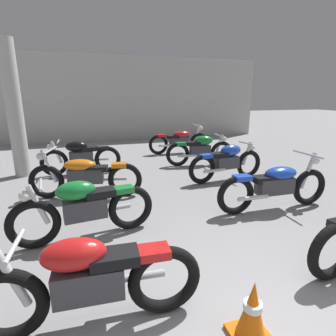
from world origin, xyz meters
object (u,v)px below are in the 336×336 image
at_px(support_pillar, 14,110).
at_px(motorcycle_right_row_4, 180,140).
at_px(motorcycle_right_row_2, 227,161).
at_px(motorcycle_left_row_3, 81,156).
at_px(motorcycle_left_row_2, 85,175).
at_px(motorcycle_left_row_1, 84,207).
at_px(motorcycle_right_row_1, 275,185).
at_px(motorcycle_right_row_3, 200,149).
at_px(motorcycle_left_row_0, 88,280).
at_px(traffic_cone, 252,312).

bearing_deg(support_pillar, motorcycle_right_row_4, 17.26).
bearing_deg(motorcycle_right_row_2, support_pillar, 158.54).
distance_m(motorcycle_left_row_3, motorcycle_right_row_4, 3.66).
distance_m(support_pillar, motorcycle_left_row_2, 2.75).
distance_m(motorcycle_left_row_1, motorcycle_left_row_2, 1.65).
bearing_deg(motorcycle_left_row_3, motorcycle_right_row_1, -45.80).
relative_size(motorcycle_right_row_2, motorcycle_right_row_3, 1.00).
distance_m(motorcycle_left_row_0, motorcycle_right_row_1, 3.56).
bearing_deg(motorcycle_right_row_3, support_pillar, 175.99).
relative_size(motorcycle_right_row_4, traffic_cone, 4.02).
bearing_deg(motorcycle_right_row_3, motorcycle_left_row_2, -152.15).
bearing_deg(motorcycle_left_row_0, motorcycle_right_row_2, 46.91).
height_order(motorcycle_right_row_4, traffic_cone, motorcycle_right_row_4).
xyz_separation_m(motorcycle_left_row_0, motorcycle_right_row_3, (3.17, 4.90, 0.00)).
relative_size(motorcycle_right_row_1, motorcycle_right_row_4, 1.00).
height_order(motorcycle_right_row_3, traffic_cone, motorcycle_right_row_3).
bearing_deg(motorcycle_right_row_1, support_pillar, 142.35).
bearing_deg(motorcycle_right_row_4, traffic_cone, -104.84).
xyz_separation_m(motorcycle_right_row_2, motorcycle_right_row_4, (-0.02, 3.28, -0.01)).
distance_m(motorcycle_left_row_2, traffic_cone, 3.96).
bearing_deg(motorcycle_right_row_2, motorcycle_right_row_1, -90.88).
xyz_separation_m(motorcycle_left_row_3, motorcycle_right_row_3, (3.25, -0.07, 0.00)).
bearing_deg(motorcycle_right_row_4, motorcycle_right_row_2, -89.69).
relative_size(motorcycle_left_row_1, motorcycle_left_row_2, 0.92).
xyz_separation_m(support_pillar, traffic_cone, (2.74, -5.75, -1.34)).
height_order(motorcycle_left_row_3, motorcycle_right_row_2, same).
relative_size(motorcycle_left_row_1, motorcycle_right_row_4, 0.91).
bearing_deg(support_pillar, motorcycle_right_row_1, -37.65).
distance_m(support_pillar, motorcycle_right_row_4, 5.00).
xyz_separation_m(motorcycle_left_row_1, motorcycle_right_row_4, (3.18, 5.09, -0.01)).
distance_m(motorcycle_right_row_4, traffic_cone, 7.45).
bearing_deg(motorcycle_right_row_2, motorcycle_left_row_1, -150.48).
height_order(motorcycle_left_row_0, motorcycle_right_row_2, same).
relative_size(motorcycle_right_row_1, traffic_cone, 4.02).
height_order(motorcycle_right_row_3, motorcycle_right_row_4, motorcycle_right_row_4).
xyz_separation_m(motorcycle_left_row_3, traffic_cone, (1.33, -5.50, -0.20)).
height_order(motorcycle_right_row_1, motorcycle_right_row_2, motorcycle_right_row_1).
bearing_deg(motorcycle_left_row_3, motorcycle_right_row_3, -1.25).
bearing_deg(motorcycle_right_row_2, motorcycle_right_row_3, 90.41).
distance_m(motorcycle_left_row_0, motorcycle_left_row_1, 1.59).
bearing_deg(motorcycle_left_row_0, motorcycle_left_row_1, 90.74).
bearing_deg(motorcycle_left_row_0, motorcycle_right_row_4, 64.67).
bearing_deg(motorcycle_left_row_2, motorcycle_left_row_1, -90.87).
xyz_separation_m(support_pillar, motorcycle_right_row_1, (4.64, -3.58, -1.15)).
height_order(motorcycle_left_row_2, motorcycle_right_row_2, motorcycle_left_row_2).
bearing_deg(motorcycle_left_row_3, traffic_cone, -76.35).
xyz_separation_m(support_pillar, motorcycle_left_row_1, (1.47, -3.64, -1.14)).
relative_size(motorcycle_left_row_2, motorcycle_left_row_3, 1.09).
height_order(support_pillar, motorcycle_left_row_3, support_pillar).
relative_size(motorcycle_left_row_1, motorcycle_right_row_2, 1.00).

